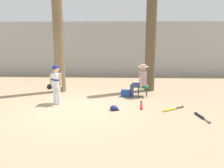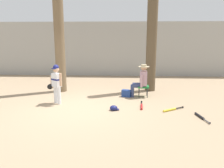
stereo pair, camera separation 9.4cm
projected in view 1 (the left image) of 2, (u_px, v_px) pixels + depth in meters
name	position (u px, v px, depth m)	size (l,w,h in m)	color
ground_plane	(79.00, 109.00, 6.93)	(60.00, 60.00, 0.00)	#9E8466
concrete_back_wall	(98.00, 49.00, 12.66)	(18.00, 0.36, 2.99)	#9E9E99
tree_near_player	(59.00, 39.00, 8.72)	(0.66, 0.66, 4.86)	brown
tree_behind_spectator	(151.00, 31.00, 8.83)	(0.56, 0.56, 5.35)	brown
young_ballplayer	(56.00, 82.00, 7.31)	(0.60, 0.39, 1.31)	white
folding_stool	(143.00, 87.00, 8.28)	(0.41, 0.41, 0.41)	#196B2D
seated_spectator	(140.00, 80.00, 8.23)	(0.67, 0.53, 1.20)	navy
handbag_beside_stool	(126.00, 93.00, 8.30)	(0.34, 0.18, 0.26)	navy
bat_red_barrel	(141.00, 106.00, 7.09)	(0.12, 0.81, 0.07)	red
bat_black_composite	(200.00, 116.00, 6.19)	(0.19, 0.76, 0.07)	black
bat_yellow_trainer	(171.00, 109.00, 6.78)	(0.71, 0.49, 0.07)	yellow
batting_helmet_navy	(114.00, 108.00, 6.78)	(0.28, 0.22, 0.16)	navy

